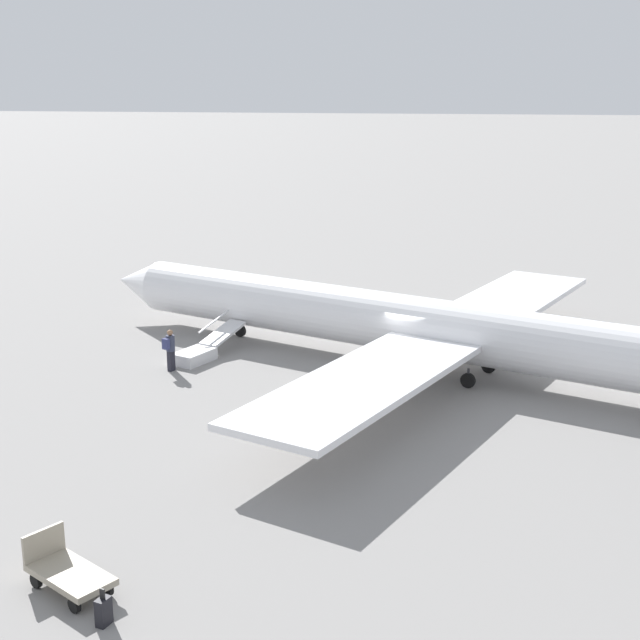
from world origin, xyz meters
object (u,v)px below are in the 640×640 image
object	(u,v)px
boarding_stairs	(200,351)
suitcase	(104,611)
luggage_cart	(67,572)
passenger	(170,347)
airplane_main	(438,328)

from	to	relation	value
boarding_stairs	suitcase	xyz separation A→B (m)	(-3.93, 18.71, -0.03)
luggage_cart	passenger	bearing A→B (deg)	-48.27
airplane_main	suitcase	distance (m)	19.85
airplane_main	suitcase	world-z (taller)	airplane_main
airplane_main	luggage_cart	bearing A→B (deg)	88.48
luggage_cart	suitcase	bearing A→B (deg)	170.71
airplane_main	passenger	world-z (taller)	airplane_main
boarding_stairs	passenger	xyz separation A→B (m)	(0.71, 1.68, 0.64)
suitcase	boarding_stairs	bearing A→B (deg)	-78.14
suitcase	passenger	bearing A→B (deg)	-74.78
boarding_stairs	luggage_cart	xyz separation A→B (m)	(-2.53, 17.56, 0.10)
boarding_stairs	passenger	bearing A→B (deg)	178.43
airplane_main	suitcase	bearing A→B (deg)	93.50
luggage_cart	suitcase	distance (m)	1.81
passenger	luggage_cart	world-z (taller)	passenger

